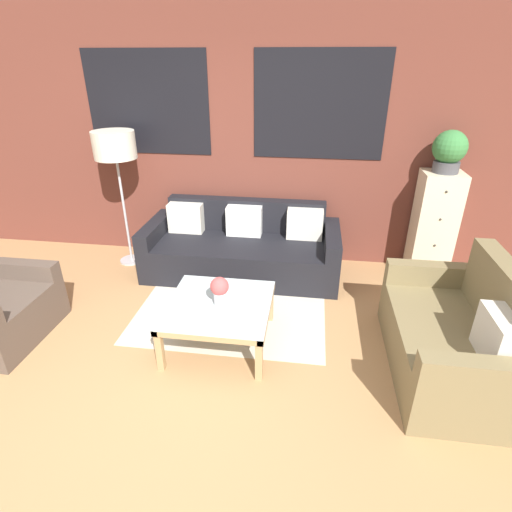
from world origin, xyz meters
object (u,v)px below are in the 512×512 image
Objects in this scene: settee_vintage at (455,339)px; coffee_table at (219,309)px; drawer_cabinet at (433,226)px; couch_dark at (242,249)px; potted_plant at (449,150)px; flower_vase at (220,289)px; floor_lamp at (115,149)px.

settee_vintage reaches higher than coffee_table.
couch_dark is at bearing -173.88° from drawer_cabinet.
settee_vintage reaches higher than couch_dark.
potted_plant is (2.10, 0.22, 1.13)m from couch_dark.
settee_vintage is at bearing -2.48° from flower_vase.
potted_plant reaches higher than couch_dark.
coffee_table is at bearing -88.67° from couch_dark.
coffee_table is 2.80m from potted_plant.
couch_dark is 1.77m from floor_lamp.
potted_plant is at bearing 6.12° from couch_dark.
potted_plant is (3.50, 0.16, 0.05)m from floor_lamp.
couch_dark is at bearing -2.47° from floor_lamp.
couch_dark is 1.53× the size of settee_vintage.
floor_lamp reaches higher than drawer_cabinet.
settee_vintage is 5.65× the size of flower_vase.
settee_vintage is 1.99m from potted_plant.
couch_dark is 2.39m from potted_plant.
coffee_table is 2.24m from floor_lamp.
floor_lamp is 1.30× the size of drawer_cabinet.
flower_vase is (-1.87, 0.08, 0.24)m from settee_vintage.
floor_lamp is at bearing -177.31° from potted_plant.
drawer_cabinet is at bearing 2.69° from floor_lamp.
floor_lamp is 6.20× the size of flower_vase.
couch_dark is at bearing 143.43° from settee_vintage.
couch_dark is 5.10× the size of potted_plant.
potted_plant is at bearing 90.00° from drawer_cabinet.
potted_plant is (0.00, 0.00, 0.82)m from drawer_cabinet.
settee_vintage is at bearing -24.05° from floor_lamp.
couch_dark is 8.64× the size of flower_vase.
settee_vintage reaches higher than flower_vase.
flower_vase is (0.05, -1.34, 0.26)m from couch_dark.
settee_vintage is at bearing -96.31° from drawer_cabinet.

